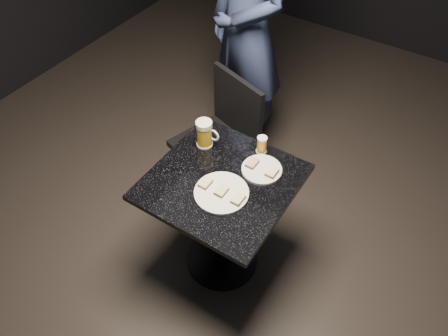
{
  "coord_description": "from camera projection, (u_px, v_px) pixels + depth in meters",
  "views": [
    {
      "loc": [
        0.79,
        -1.21,
        2.39
      ],
      "look_at": [
        0.0,
        0.02,
        0.82
      ],
      "focal_mm": 35.0,
      "sensor_mm": 36.0,
      "label": 1
    }
  ],
  "objects": [
    {
      "name": "table",
      "position": [
        222.0,
        209.0,
        2.36
      ],
      "size": [
        0.7,
        0.7,
        0.75
      ],
      "color": "black",
      "rests_on": "floor"
    },
    {
      "name": "chair",
      "position": [
        222.0,
        135.0,
        2.77
      ],
      "size": [
        0.54,
        0.54,
        0.88
      ],
      "color": "black",
      "rests_on": "floor"
    },
    {
      "name": "beer_tumbler",
      "position": [
        262.0,
        145.0,
        2.29
      ],
      "size": [
        0.06,
        0.06,
        0.1
      ],
      "color": "silver",
      "rests_on": "table"
    },
    {
      "name": "plate_large",
      "position": [
        221.0,
        193.0,
        2.12
      ],
      "size": [
        0.27,
        0.27,
        0.01
      ],
      "primitive_type": "cylinder",
      "color": "white",
      "rests_on": "table"
    },
    {
      "name": "canapes_on_plate_small",
      "position": [
        262.0,
        167.0,
        2.21
      ],
      "size": [
        0.17,
        0.07,
        0.02
      ],
      "color": "#4C3521",
      "rests_on": "plate_small"
    },
    {
      "name": "canapes_on_plate_large",
      "position": [
        221.0,
        191.0,
        2.11
      ],
      "size": [
        0.24,
        0.07,
        0.02
      ],
      "color": "#4C3521",
      "rests_on": "plate_large"
    },
    {
      "name": "plate_small",
      "position": [
        262.0,
        170.0,
        2.22
      ],
      "size": [
        0.21,
        0.21,
        0.01
      ],
      "primitive_type": "cylinder",
      "color": "silver",
      "rests_on": "table"
    },
    {
      "name": "floor",
      "position": [
        222.0,
        259.0,
        2.73
      ],
      "size": [
        6.0,
        6.0,
        0.0
      ],
      "primitive_type": "plane",
      "color": "black",
      "rests_on": "ground"
    },
    {
      "name": "beer_mug",
      "position": [
        205.0,
        134.0,
        2.3
      ],
      "size": [
        0.13,
        0.09,
        0.16
      ],
      "color": "silver",
      "rests_on": "table"
    },
    {
      "name": "patron",
      "position": [
        248.0,
        29.0,
        2.77
      ],
      "size": [
        0.84,
        0.76,
        1.93
      ],
      "primitive_type": "imported",
      "rotation": [
        0.0,
        0.0,
        -0.54
      ],
      "color": "navy",
      "rests_on": "floor"
    }
  ]
}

